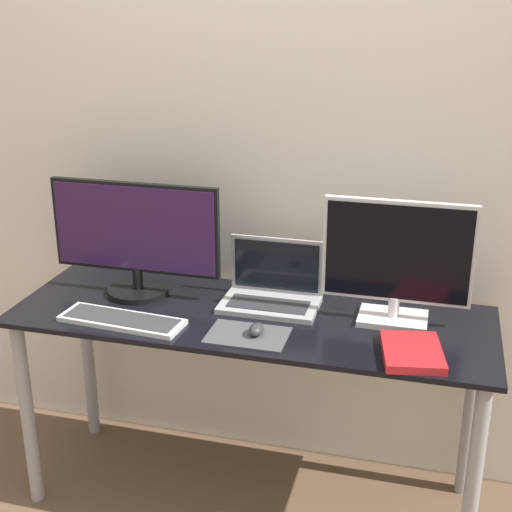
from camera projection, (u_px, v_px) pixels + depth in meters
wall_back at (276, 147)px, 2.56m from camera, size 7.00×0.05×2.50m
desk at (251, 345)px, 2.46m from camera, size 1.63×0.56×0.75m
monitor_left at (135, 237)px, 2.52m from camera, size 0.62×0.22×0.41m
monitor_right at (397, 261)px, 2.30m from camera, size 0.48×0.16×0.42m
laptop at (273, 288)px, 2.49m from camera, size 0.34×0.22×0.22m
keyboard at (122, 320)px, 2.36m from camera, size 0.43×0.17×0.02m
mousepad at (248, 335)px, 2.27m from camera, size 0.26×0.18×0.00m
mouse at (256, 329)px, 2.26m from camera, size 0.05×0.07×0.04m
book at (412, 352)px, 2.14m from camera, size 0.21×0.26×0.03m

